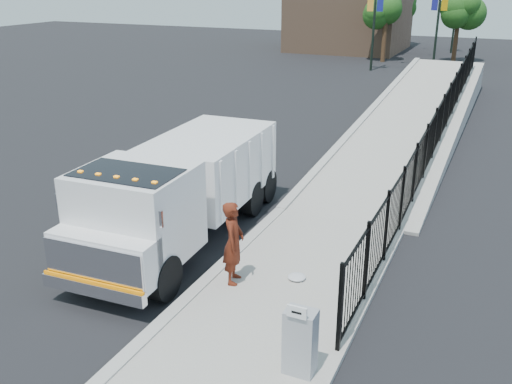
% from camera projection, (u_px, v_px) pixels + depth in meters
% --- Properties ---
extents(ground, '(120.00, 120.00, 0.00)m').
position_uv_depth(ground, '(220.00, 271.00, 13.90)').
color(ground, black).
rests_on(ground, ground).
extents(sidewalk, '(3.55, 12.00, 0.12)m').
position_uv_depth(sidewalk, '(259.00, 332.00, 11.44)').
color(sidewalk, '#9E998E').
rests_on(sidewalk, ground).
extents(curb, '(0.30, 12.00, 0.16)m').
position_uv_depth(curb, '(177.00, 309.00, 12.16)').
color(curb, '#ADAAA3').
rests_on(curb, ground).
extents(ramp, '(3.95, 24.06, 3.19)m').
position_uv_depth(ramp, '(418.00, 129.00, 26.72)').
color(ramp, '#9E998E').
rests_on(ramp, ground).
extents(iron_fence, '(0.10, 28.00, 1.80)m').
position_uv_depth(iron_fence, '(440.00, 134.00, 22.45)').
color(iron_fence, black).
rests_on(iron_fence, ground).
extents(truck, '(2.89, 8.05, 2.73)m').
position_uv_depth(truck, '(179.00, 188.00, 14.94)').
color(truck, black).
rests_on(truck, ground).
extents(worker, '(0.64, 0.82, 1.97)m').
position_uv_depth(worker, '(233.00, 243.00, 12.87)').
color(worker, '#591E0F').
rests_on(worker, sidewalk).
extents(utility_cabinet, '(0.55, 0.40, 1.25)m').
position_uv_depth(utility_cabinet, '(300.00, 342.00, 9.99)').
color(utility_cabinet, gray).
rests_on(utility_cabinet, sidewalk).
extents(arrow_sign, '(0.35, 0.04, 0.22)m').
position_uv_depth(arrow_sign, '(297.00, 312.00, 9.54)').
color(arrow_sign, white).
rests_on(arrow_sign, utility_cabinet).
extents(debris, '(0.43, 0.43, 0.11)m').
position_uv_depth(debris, '(297.00, 277.00, 13.29)').
color(debris, silver).
rests_on(debris, sidewalk).
extents(light_pole_0, '(3.77, 0.22, 8.00)m').
position_uv_depth(light_pole_0, '(379.00, 10.00, 41.12)').
color(light_pole_0, black).
rests_on(light_pole_0, ground).
extents(light_pole_1, '(3.77, 0.22, 8.00)m').
position_uv_depth(light_pole_1, '(435.00, 9.00, 42.24)').
color(light_pole_1, black).
rests_on(light_pole_1, ground).
extents(light_pole_2, '(3.77, 0.22, 8.00)m').
position_uv_depth(light_pole_2, '(395.00, 4.00, 48.75)').
color(light_pole_2, black).
rests_on(light_pole_2, ground).
extents(light_pole_3, '(3.77, 0.22, 8.00)m').
position_uv_depth(light_pole_3, '(453.00, 3.00, 50.95)').
color(light_pole_3, black).
rests_on(light_pole_3, ground).
extents(tree_0, '(2.55, 2.55, 5.27)m').
position_uv_depth(tree_0, '(386.00, 12.00, 45.64)').
color(tree_0, '#382314').
rests_on(tree_0, ground).
extents(tree_1, '(2.39, 2.39, 5.20)m').
position_uv_depth(tree_1, '(459.00, 12.00, 45.64)').
color(tree_1, '#382314').
rests_on(tree_1, ground).
extents(tree_2, '(2.68, 2.68, 5.34)m').
position_uv_depth(tree_2, '(403.00, 4.00, 56.83)').
color(tree_2, '#382314').
rests_on(tree_2, ground).
extents(building, '(10.00, 10.00, 8.00)m').
position_uv_depth(building, '(351.00, 6.00, 53.40)').
color(building, '#8C664C').
rests_on(building, ground).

